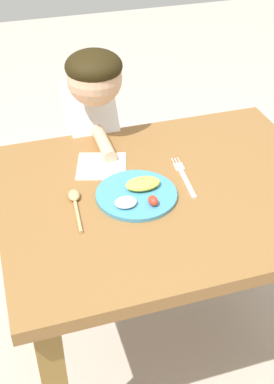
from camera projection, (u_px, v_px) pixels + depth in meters
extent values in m
plane|color=#B9AA9B|center=(160.00, 344.00, 1.96)|extent=(8.00, 8.00, 0.00)
cube|color=brown|center=(167.00, 195.00, 1.52)|extent=(1.00, 0.79, 0.04)
cube|color=olive|center=(28.00, 246.00, 1.89)|extent=(0.07, 0.07, 0.71)
cube|color=olive|center=(234.00, 204.00, 2.09)|extent=(0.07, 0.07, 0.71)
cylinder|color=teal|center=(136.00, 195.00, 1.47)|extent=(0.24, 0.24, 0.01)
ellipsoid|color=yellow|center=(143.00, 184.00, 1.48)|extent=(0.10, 0.06, 0.03)
ellipsoid|color=red|center=(153.00, 201.00, 1.42)|extent=(0.03, 0.04, 0.03)
ellipsoid|color=#EFE7CE|center=(126.00, 202.00, 1.42)|extent=(0.06, 0.05, 0.02)
cube|color=silver|center=(187.00, 183.00, 1.52)|extent=(0.03, 0.15, 0.01)
cube|color=silver|center=(179.00, 167.00, 1.59)|extent=(0.03, 0.04, 0.01)
cylinder|color=silver|center=(179.00, 161.00, 1.62)|extent=(0.01, 0.03, 0.00)
cylinder|color=silver|center=(176.00, 161.00, 1.62)|extent=(0.01, 0.03, 0.00)
cylinder|color=silver|center=(173.00, 161.00, 1.62)|extent=(0.01, 0.03, 0.00)
cylinder|color=tan|center=(78.00, 217.00, 1.39)|extent=(0.02, 0.13, 0.01)
ellipsoid|color=tan|center=(74.00, 195.00, 1.46)|extent=(0.04, 0.05, 0.02)
cube|color=#36495F|center=(92.00, 205.00, 2.17)|extent=(0.17, 0.16, 0.61)
cube|color=white|center=(92.00, 125.00, 1.83)|extent=(0.17, 0.31, 0.36)
sphere|color=#D8A884|center=(94.00, 78.00, 1.63)|extent=(0.18, 0.18, 0.18)
ellipsoid|color=black|center=(94.00, 66.00, 1.60)|extent=(0.19, 0.19, 0.10)
cylinder|color=#D8A884|center=(104.00, 143.00, 1.67)|extent=(0.04, 0.18, 0.04)
cube|color=white|center=(102.00, 166.00, 1.60)|extent=(0.19, 0.19, 0.00)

